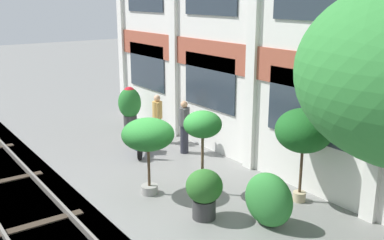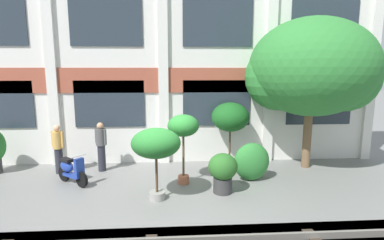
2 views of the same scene
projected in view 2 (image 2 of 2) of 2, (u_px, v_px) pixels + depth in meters
ground_plane at (162, 197)px, 8.30m from camera, size 80.00×80.00×0.00m
apartment_facade at (163, 61)px, 11.03m from camera, size 16.12×0.64×7.59m
broadleaf_tree at (311, 70)px, 10.29m from camera, size 4.49×4.27×5.24m
potted_plant_glazed_jar at (223, 170)px, 8.49m from camera, size 0.83×0.83×1.16m
potted_plant_low_pan at (183, 128)px, 8.99m from camera, size 0.95×0.95×2.16m
potted_plant_terracotta_small at (230, 118)px, 10.73m from camera, size 1.35×1.35×2.33m
potted_plant_tall_urn at (156, 145)px, 7.89m from camera, size 1.31×1.31×1.97m
scooter_near_curb at (71, 170)px, 9.20m from camera, size 1.14×0.93×0.98m
resident_by_doorway at (101, 145)px, 10.30m from camera, size 0.45×0.34×1.71m
resident_watching_tracks at (58, 148)px, 10.07m from camera, size 0.49×0.34×1.67m
topiary_hedge at (252, 162)px, 9.48m from camera, size 1.26×0.88×1.21m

